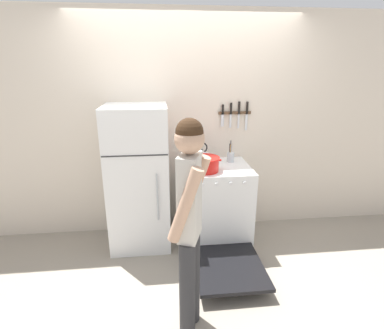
% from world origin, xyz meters
% --- Properties ---
extents(ground_plane, '(14.00, 14.00, 0.00)m').
position_xyz_m(ground_plane, '(0.00, 0.00, 0.00)').
color(ground_plane, gray).
extents(wall_back, '(10.00, 0.06, 2.55)m').
position_xyz_m(wall_back, '(0.00, 0.03, 1.27)').
color(wall_back, beige).
rests_on(wall_back, ground_plane).
extents(refrigerator, '(0.65, 0.63, 1.58)m').
position_xyz_m(refrigerator, '(-0.56, -0.30, 0.79)').
color(refrigerator, white).
rests_on(refrigerator, ground_plane).
extents(stove_range, '(0.72, 1.40, 0.91)m').
position_xyz_m(stove_range, '(0.30, -0.37, 0.45)').
color(stove_range, white).
rests_on(stove_range, ground_plane).
extents(dutch_oven_pot, '(0.35, 0.31, 0.18)m').
position_xyz_m(dutch_oven_pot, '(0.14, -0.47, 0.98)').
color(dutch_oven_pot, red).
rests_on(dutch_oven_pot, stove_range).
extents(tea_kettle, '(0.19, 0.15, 0.24)m').
position_xyz_m(tea_kettle, '(0.15, -0.20, 0.98)').
color(tea_kettle, silver).
rests_on(tea_kettle, stove_range).
extents(utensil_jar, '(0.08, 0.08, 0.25)m').
position_xyz_m(utensil_jar, '(0.48, -0.19, 0.97)').
color(utensil_jar, silver).
rests_on(utensil_jar, stove_range).
extents(person, '(0.34, 0.39, 1.65)m').
position_xyz_m(person, '(-0.13, -1.57, 0.94)').
color(person, '#2D2D30').
rests_on(person, ground_plane).
extents(wall_knife_strip, '(0.38, 0.03, 0.33)m').
position_xyz_m(wall_knife_strip, '(0.56, -0.02, 1.45)').
color(wall_knife_strip, brown).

